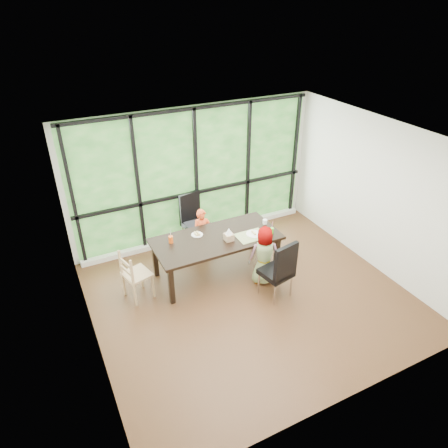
{
  "coord_description": "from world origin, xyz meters",
  "views": [
    {
      "loc": [
        -2.75,
        -4.55,
        4.49
      ],
      "look_at": [
        -0.11,
        0.76,
        1.05
      ],
      "focal_mm": 32.57,
      "sensor_mm": 36.0,
      "label": 1
    }
  ],
  "objects_px": {
    "child_older": "(265,255)",
    "green_cup": "(272,231)",
    "child_toddler": "(202,233)",
    "tissue_box": "(229,237)",
    "plate_far": "(197,235)",
    "plate_near": "(254,234)",
    "white_mug": "(265,222)",
    "chair_window_leather": "(196,221)",
    "dining_table": "(216,255)",
    "chair_interior_leather": "(276,269)",
    "chair_end_beech": "(137,274)",
    "orange_cup": "(171,239)"
  },
  "relations": [
    {
      "from": "child_toddler",
      "to": "tissue_box",
      "type": "xyz_separation_m",
      "value": [
        0.16,
        -0.79,
        0.32
      ]
    },
    {
      "from": "tissue_box",
      "to": "chair_window_leather",
      "type": "bearing_deg",
      "value": 95.34
    },
    {
      "from": "chair_window_leather",
      "to": "orange_cup",
      "type": "height_order",
      "value": "chair_window_leather"
    },
    {
      "from": "white_mug",
      "to": "tissue_box",
      "type": "bearing_deg",
      "value": -166.33
    },
    {
      "from": "dining_table",
      "to": "white_mug",
      "type": "relative_size",
      "value": 25.96
    },
    {
      "from": "chair_window_leather",
      "to": "tissue_box",
      "type": "relative_size",
      "value": 7.44
    },
    {
      "from": "plate_near",
      "to": "green_cup",
      "type": "relative_size",
      "value": 2.53
    },
    {
      "from": "chair_window_leather",
      "to": "plate_far",
      "type": "bearing_deg",
      "value": -123.08
    },
    {
      "from": "dining_table",
      "to": "chair_end_beech",
      "type": "relative_size",
      "value": 2.45
    },
    {
      "from": "dining_table",
      "to": "chair_end_beech",
      "type": "height_order",
      "value": "chair_end_beech"
    },
    {
      "from": "chair_end_beech",
      "to": "child_older",
      "type": "distance_m",
      "value": 2.17
    },
    {
      "from": "chair_window_leather",
      "to": "white_mug",
      "type": "height_order",
      "value": "chair_window_leather"
    },
    {
      "from": "chair_interior_leather",
      "to": "child_older",
      "type": "height_order",
      "value": "child_older"
    },
    {
      "from": "child_older",
      "to": "tissue_box",
      "type": "bearing_deg",
      "value": -18.42
    },
    {
      "from": "chair_end_beech",
      "to": "tissue_box",
      "type": "distance_m",
      "value": 1.65
    },
    {
      "from": "child_toddler",
      "to": "dining_table",
      "type": "bearing_deg",
      "value": -78.17
    },
    {
      "from": "chair_interior_leather",
      "to": "dining_table",
      "type": "bearing_deg",
      "value": -69.75
    },
    {
      "from": "child_older",
      "to": "plate_near",
      "type": "xyz_separation_m",
      "value": [
        -0.02,
        0.38,
        0.22
      ]
    },
    {
      "from": "plate_far",
      "to": "white_mug",
      "type": "height_order",
      "value": "white_mug"
    },
    {
      "from": "chair_interior_leather",
      "to": "plate_far",
      "type": "bearing_deg",
      "value": -65.73
    },
    {
      "from": "dining_table",
      "to": "tissue_box",
      "type": "bearing_deg",
      "value": -46.48
    },
    {
      "from": "child_older",
      "to": "tissue_box",
      "type": "xyz_separation_m",
      "value": [
        -0.49,
        0.41,
        0.27
      ]
    },
    {
      "from": "plate_far",
      "to": "tissue_box",
      "type": "height_order",
      "value": "tissue_box"
    },
    {
      "from": "plate_near",
      "to": "chair_interior_leather",
      "type": "bearing_deg",
      "value": -91.89
    },
    {
      "from": "chair_window_leather",
      "to": "plate_near",
      "type": "height_order",
      "value": "chair_window_leather"
    },
    {
      "from": "plate_near",
      "to": "tissue_box",
      "type": "xyz_separation_m",
      "value": [
        -0.48,
        0.03,
        0.05
      ]
    },
    {
      "from": "chair_end_beech",
      "to": "tissue_box",
      "type": "relative_size",
      "value": 6.2
    },
    {
      "from": "dining_table",
      "to": "white_mug",
      "type": "xyz_separation_m",
      "value": [
        1.01,
        0.04,
        0.42
      ]
    },
    {
      "from": "chair_interior_leather",
      "to": "green_cup",
      "type": "distance_m",
      "value": 0.8
    },
    {
      "from": "child_older",
      "to": "plate_near",
      "type": "relative_size",
      "value": 3.98
    },
    {
      "from": "plate_far",
      "to": "tissue_box",
      "type": "distance_m",
      "value": 0.58
    },
    {
      "from": "child_older",
      "to": "green_cup",
      "type": "height_order",
      "value": "child_older"
    },
    {
      "from": "plate_far",
      "to": "child_older",
      "type": "bearing_deg",
      "value": -41.34
    },
    {
      "from": "chair_end_beech",
      "to": "dining_table",
      "type": "bearing_deg",
      "value": -104.69
    },
    {
      "from": "plate_near",
      "to": "tissue_box",
      "type": "distance_m",
      "value": 0.48
    },
    {
      "from": "green_cup",
      "to": "plate_near",
      "type": "bearing_deg",
      "value": 160.12
    },
    {
      "from": "dining_table",
      "to": "tissue_box",
      "type": "height_order",
      "value": "tissue_box"
    },
    {
      "from": "child_older",
      "to": "plate_far",
      "type": "distance_m",
      "value": 1.24
    },
    {
      "from": "green_cup",
      "to": "child_toddler",
      "type": "bearing_deg",
      "value": 135.31
    },
    {
      "from": "green_cup",
      "to": "tissue_box",
      "type": "height_order",
      "value": "tissue_box"
    },
    {
      "from": "child_toddler",
      "to": "plate_far",
      "type": "relative_size",
      "value": 4.86
    },
    {
      "from": "chair_window_leather",
      "to": "chair_interior_leather",
      "type": "distance_m",
      "value": 2.1
    },
    {
      "from": "plate_near",
      "to": "child_toddler",
      "type": "bearing_deg",
      "value": 127.85
    },
    {
      "from": "orange_cup",
      "to": "chair_interior_leather",
      "type": "bearing_deg",
      "value": -41.08
    },
    {
      "from": "dining_table",
      "to": "plate_far",
      "type": "relative_size",
      "value": 10.82
    },
    {
      "from": "chair_window_leather",
      "to": "orange_cup",
      "type": "distance_m",
      "value": 1.19
    },
    {
      "from": "child_older",
      "to": "white_mug",
      "type": "distance_m",
      "value": 0.75
    },
    {
      "from": "chair_end_beech",
      "to": "white_mug",
      "type": "distance_m",
      "value": 2.47
    },
    {
      "from": "chair_interior_leather",
      "to": "chair_window_leather",
      "type": "bearing_deg",
      "value": -85.86
    },
    {
      "from": "chair_interior_leather",
      "to": "white_mug",
      "type": "height_order",
      "value": "chair_interior_leather"
    }
  ]
}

